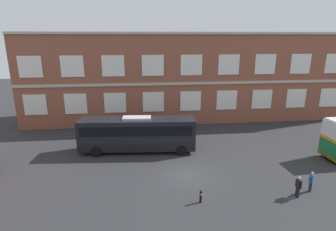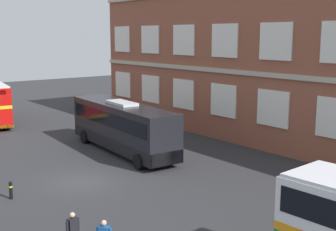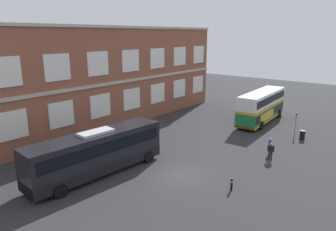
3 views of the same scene
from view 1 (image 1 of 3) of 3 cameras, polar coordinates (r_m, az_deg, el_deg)
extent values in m
plane|color=#2B2B2D|center=(26.59, 3.11, -10.09)|extent=(120.00, 120.00, 0.00)
cube|color=brown|center=(40.52, 3.74, 7.99)|extent=(45.32, 8.00, 12.03)
cube|color=#B2A893|center=(36.59, 4.82, 6.71)|extent=(45.32, 0.16, 0.36)
cube|color=#B2A893|center=(36.14, 5.06, 16.79)|extent=(45.32, 0.28, 0.30)
cube|color=silver|center=(38.77, -25.98, 2.02)|extent=(2.82, 0.12, 2.65)
cube|color=silver|center=(37.35, -18.70, 2.33)|extent=(2.82, 0.12, 2.65)
cube|color=silver|center=(36.57, -10.98, 2.61)|extent=(2.82, 0.12, 2.65)
cube|color=silver|center=(36.48, -3.07, 2.85)|extent=(2.82, 0.12, 2.65)
cube|color=silver|center=(37.08, 4.73, 3.04)|extent=(2.82, 0.12, 2.65)
cube|color=silver|center=(38.34, 12.16, 3.16)|extent=(2.82, 0.12, 2.65)
cube|color=silver|center=(40.19, 19.00, 3.23)|extent=(2.82, 0.12, 2.65)
cube|color=silver|center=(42.56, 25.17, 3.26)|extent=(2.82, 0.12, 2.65)
cube|color=silver|center=(45.37, 30.63, 3.24)|extent=(2.82, 0.12, 2.65)
cube|color=silver|center=(38.02, -26.87, 9.06)|extent=(2.82, 0.12, 2.65)
cube|color=silver|center=(36.57, -19.38, 9.67)|extent=(2.82, 0.12, 2.65)
cube|color=silver|center=(35.78, -11.39, 10.13)|extent=(2.82, 0.12, 2.65)
cube|color=silver|center=(35.69, -3.19, 10.40)|extent=(2.82, 0.12, 2.65)
cube|color=silver|center=(36.30, 4.91, 10.46)|extent=(2.82, 0.12, 2.65)
cube|color=silver|center=(37.58, 12.59, 10.33)|extent=(2.82, 0.12, 2.65)
cube|color=silver|center=(39.47, 19.65, 10.05)|extent=(2.82, 0.12, 2.65)
cube|color=silver|center=(41.88, 25.96, 9.68)|extent=(2.82, 0.12, 2.65)
cube|color=silver|center=(44.73, 31.52, 9.25)|extent=(2.82, 0.12, 2.65)
cube|color=black|center=(28.80, -6.44, -3.73)|extent=(12.15, 3.43, 3.20)
cube|color=black|center=(28.59, -6.48, -2.53)|extent=(11.44, 3.41, 1.00)
cube|color=black|center=(29.21, -6.37, -5.86)|extent=(12.16, 3.45, 0.90)
cube|color=silver|center=(28.27, -6.55, -0.49)|extent=(2.97, 1.48, 0.20)
cylinder|color=black|center=(28.16, 2.83, -7.36)|extent=(1.06, 0.40, 1.04)
cylinder|color=black|center=(30.51, 2.44, -5.45)|extent=(1.06, 0.40, 1.04)
cylinder|color=black|center=(28.79, -14.73, -7.36)|extent=(1.06, 0.40, 1.04)
cylinder|color=black|center=(31.09, -13.73, -5.50)|extent=(1.06, 0.40, 1.04)
cylinder|color=black|center=(24.88, 27.68, -12.93)|extent=(0.22, 0.22, 0.85)
cylinder|color=black|center=(24.71, 27.51, -13.11)|extent=(0.22, 0.22, 0.85)
cube|color=#194C8C|center=(24.47, 27.82, -11.53)|extent=(0.46, 0.43, 0.60)
cylinder|color=#194C8C|center=(24.71, 28.02, -11.37)|extent=(0.15, 0.15, 0.57)
cylinder|color=#194C8C|center=(24.26, 27.59, -11.81)|extent=(0.15, 0.15, 0.57)
sphere|color=tan|center=(24.28, 27.95, -10.60)|extent=(0.22, 0.22, 0.22)
cylinder|color=black|center=(23.56, 25.58, -14.31)|extent=(0.18, 0.18, 0.85)
cylinder|color=black|center=(23.69, 25.26, -14.10)|extent=(0.18, 0.18, 0.85)
cube|color=black|center=(23.28, 25.64, -12.65)|extent=(0.30, 0.43, 0.60)
cylinder|color=black|center=(23.13, 26.05, -12.99)|extent=(0.13, 0.13, 0.57)
cylinder|color=black|center=(23.47, 25.21, -12.45)|extent=(0.13, 0.13, 0.57)
sphere|color=tan|center=(23.09, 25.77, -11.69)|extent=(0.22, 0.22, 0.22)
cylinder|color=black|center=(20.97, 6.85, -16.49)|extent=(0.18, 0.18, 0.95)
cylinder|color=yellow|center=(20.86, 6.87, -16.01)|extent=(0.19, 0.19, 0.08)
camera|label=2|loc=(29.03, 63.38, 1.05)|focal=47.51mm
camera|label=3|loc=(16.96, -70.10, 4.41)|focal=33.13mm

